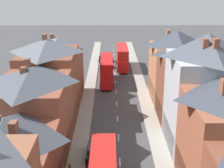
{
  "coord_description": "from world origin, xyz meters",
  "views": [
    {
      "loc": [
        -1.16,
        -13.7,
        20.54
      ],
      "look_at": [
        -0.78,
        39.65,
        2.35
      ],
      "focal_mm": 50.0,
      "sensor_mm": 36.0,
      "label": 1
    }
  ],
  "objects_px": {
    "double_decker_bus_mid_street": "(107,70)",
    "car_parked_left_a": "(107,64)",
    "double_decker_bus_lead": "(122,57)",
    "car_near_silver": "(107,58)",
    "car_near_blue": "(102,58)",
    "pedestrian_mid_left": "(70,168)",
    "car_parked_right_a": "(94,151)"
  },
  "relations": [
    {
      "from": "car_parked_right_a",
      "to": "pedestrian_mid_left",
      "type": "distance_m",
      "value": 4.5
    },
    {
      "from": "double_decker_bus_lead",
      "to": "car_parked_left_a",
      "type": "relative_size",
      "value": 2.54
    },
    {
      "from": "pedestrian_mid_left",
      "to": "car_parked_left_a",
      "type": "bearing_deg",
      "value": 85.13
    },
    {
      "from": "pedestrian_mid_left",
      "to": "car_near_blue",
      "type": "bearing_deg",
      "value": 87.22
    },
    {
      "from": "car_parked_right_a",
      "to": "pedestrian_mid_left",
      "type": "relative_size",
      "value": 2.64
    },
    {
      "from": "double_decker_bus_lead",
      "to": "car_near_silver",
      "type": "height_order",
      "value": "double_decker_bus_lead"
    },
    {
      "from": "double_decker_bus_mid_street",
      "to": "car_near_blue",
      "type": "height_order",
      "value": "double_decker_bus_mid_street"
    },
    {
      "from": "double_decker_bus_lead",
      "to": "car_parked_right_a",
      "type": "bearing_deg",
      "value": -97.14
    },
    {
      "from": "double_decker_bus_mid_street",
      "to": "car_near_blue",
      "type": "distance_m",
      "value": 18.41
    },
    {
      "from": "double_decker_bus_mid_street",
      "to": "car_parked_right_a",
      "type": "bearing_deg",
      "value": -92.63
    },
    {
      "from": "car_near_blue",
      "to": "car_parked_right_a",
      "type": "distance_m",
      "value": 46.38
    },
    {
      "from": "double_decker_bus_lead",
      "to": "car_parked_right_a",
      "type": "distance_m",
      "value": 39.38
    },
    {
      "from": "car_near_silver",
      "to": "car_parked_right_a",
      "type": "distance_m",
      "value": 45.93
    },
    {
      "from": "car_near_blue",
      "to": "car_parked_left_a",
      "type": "distance_m",
      "value": 6.47
    },
    {
      "from": "double_decker_bus_mid_street",
      "to": "car_near_blue",
      "type": "bearing_deg",
      "value": 94.04
    },
    {
      "from": "car_parked_left_a",
      "to": "pedestrian_mid_left",
      "type": "height_order",
      "value": "pedestrian_mid_left"
    },
    {
      "from": "double_decker_bus_lead",
      "to": "pedestrian_mid_left",
      "type": "distance_m",
      "value": 43.47
    },
    {
      "from": "double_decker_bus_mid_street",
      "to": "car_near_blue",
      "type": "xyz_separation_m",
      "value": [
        -1.29,
        18.26,
        -2.01
      ]
    },
    {
      "from": "double_decker_bus_mid_street",
      "to": "car_parked_left_a",
      "type": "distance_m",
      "value": 12.08
    },
    {
      "from": "car_near_silver",
      "to": "car_parked_right_a",
      "type": "xyz_separation_m",
      "value": [
        -1.3,
        -45.91,
        0.03
      ]
    },
    {
      "from": "double_decker_bus_lead",
      "to": "pedestrian_mid_left",
      "type": "height_order",
      "value": "double_decker_bus_lead"
    },
    {
      "from": "double_decker_bus_lead",
      "to": "car_parked_right_a",
      "type": "xyz_separation_m",
      "value": [
        -4.89,
        -39.03,
        -1.98
      ]
    },
    {
      "from": "double_decker_bus_lead",
      "to": "car_near_blue",
      "type": "xyz_separation_m",
      "value": [
        -4.89,
        7.35,
        -2.01
      ]
    },
    {
      "from": "double_decker_bus_mid_street",
      "to": "car_parked_left_a",
      "type": "height_order",
      "value": "double_decker_bus_mid_street"
    },
    {
      "from": "car_near_silver",
      "to": "pedestrian_mid_left",
      "type": "height_order",
      "value": "pedestrian_mid_left"
    },
    {
      "from": "pedestrian_mid_left",
      "to": "double_decker_bus_lead",
      "type": "bearing_deg",
      "value": 80.29
    },
    {
      "from": "car_near_blue",
      "to": "car_parked_right_a",
      "type": "xyz_separation_m",
      "value": [
        0.0,
        -46.38,
        0.03
      ]
    },
    {
      "from": "car_near_blue",
      "to": "car_near_silver",
      "type": "xyz_separation_m",
      "value": [
        1.3,
        -0.47,
        0.0
      ]
    },
    {
      "from": "double_decker_bus_mid_street",
      "to": "car_parked_left_a",
      "type": "relative_size",
      "value": 2.54
    },
    {
      "from": "car_parked_right_a",
      "to": "double_decker_bus_mid_street",
      "type": "bearing_deg",
      "value": 87.37
    },
    {
      "from": "car_parked_left_a",
      "to": "double_decker_bus_mid_street",
      "type": "bearing_deg",
      "value": -90.04
    },
    {
      "from": "double_decker_bus_mid_street",
      "to": "double_decker_bus_lead",
      "type": "bearing_deg",
      "value": 71.74
    }
  ]
}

